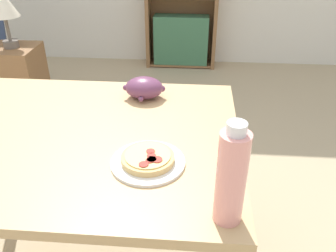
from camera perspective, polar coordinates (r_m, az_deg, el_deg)
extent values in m
plane|color=tan|center=(1.92, -13.01, -17.73)|extent=(14.00, 14.00, 0.00)
cube|color=tan|center=(1.32, -15.26, -1.72)|extent=(1.20, 0.91, 0.03)
cylinder|color=tan|center=(2.03, -24.85, -3.82)|extent=(0.06, 0.06, 0.71)
cylinder|color=tan|center=(1.79, 7.11, -5.78)|extent=(0.06, 0.06, 0.71)
cylinder|color=white|center=(1.12, -3.24, -5.81)|extent=(0.23, 0.23, 0.01)
cylinder|color=#DBB26B|center=(1.11, -3.26, -5.19)|extent=(0.17, 0.17, 0.02)
cylinder|color=#EACC7A|center=(1.10, -3.28, -4.68)|extent=(0.14, 0.14, 0.00)
cylinder|color=#A83328|center=(1.08, -2.66, -5.36)|extent=(0.03, 0.03, 0.00)
cylinder|color=#A83328|center=(1.11, -2.81, -4.05)|extent=(0.03, 0.03, 0.00)
cylinder|color=#A83328|center=(1.09, -2.68, -4.78)|extent=(0.03, 0.03, 0.00)
cylinder|color=#A83328|center=(1.07, -2.97, -5.55)|extent=(0.03, 0.03, 0.00)
cylinder|color=#A83328|center=(1.07, -1.78, -5.39)|extent=(0.03, 0.03, 0.00)
cylinder|color=#A83328|center=(1.06, -3.94, -6.15)|extent=(0.03, 0.03, 0.00)
ellipsoid|color=#6B3856|center=(1.50, -3.85, 6.15)|extent=(0.16, 0.12, 0.09)
sphere|color=#6B3856|center=(1.50, -5.49, 5.20)|extent=(0.02, 0.02, 0.02)
sphere|color=#6B3856|center=(1.51, -4.72, 5.95)|extent=(0.02, 0.02, 0.02)
sphere|color=#6B3856|center=(1.48, -1.56, 6.36)|extent=(0.02, 0.02, 0.02)
sphere|color=#6B3856|center=(1.45, -4.35, 4.32)|extent=(0.02, 0.02, 0.02)
sphere|color=#6B3856|center=(1.47, -4.25, 5.33)|extent=(0.02, 0.02, 0.02)
sphere|color=#6B3856|center=(1.50, -3.06, 6.90)|extent=(0.03, 0.03, 0.03)
sphere|color=#6B3856|center=(1.50, -6.81, 6.13)|extent=(0.02, 0.02, 0.02)
sphere|color=#6B3856|center=(1.54, -4.74, 6.84)|extent=(0.02, 0.02, 0.02)
sphere|color=#6B3856|center=(1.47, -3.49, 4.78)|extent=(0.02, 0.02, 0.02)
sphere|color=#6B3856|center=(1.50, -0.93, 5.99)|extent=(0.03, 0.03, 0.03)
cylinder|color=pink|center=(0.87, 10.06, -8.35)|extent=(0.07, 0.07, 0.25)
cylinder|color=white|center=(0.79, 10.98, -0.39)|extent=(0.05, 0.05, 0.03)
cube|color=brown|center=(3.93, 2.04, 10.10)|extent=(0.65, 0.23, 0.02)
cube|color=#3D704C|center=(3.83, 2.10, 13.64)|extent=(0.56, 0.17, 0.50)
cube|color=brown|center=(3.00, -22.60, 6.35)|extent=(0.34, 0.34, 0.57)
cylinder|color=#665B51|center=(2.89, -23.86, 11.97)|extent=(0.11, 0.11, 0.05)
cylinder|color=#665B51|center=(2.86, -24.33, 14.03)|extent=(0.02, 0.02, 0.17)
cone|color=beige|center=(2.82, -25.17, 17.62)|extent=(0.21, 0.21, 0.20)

